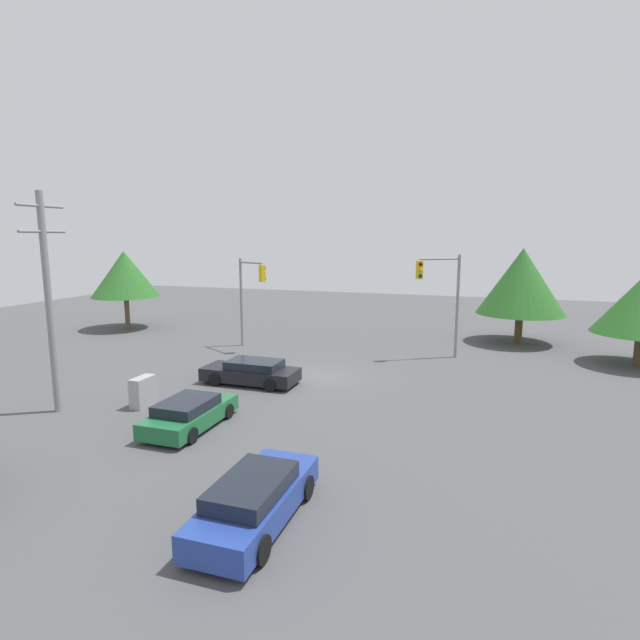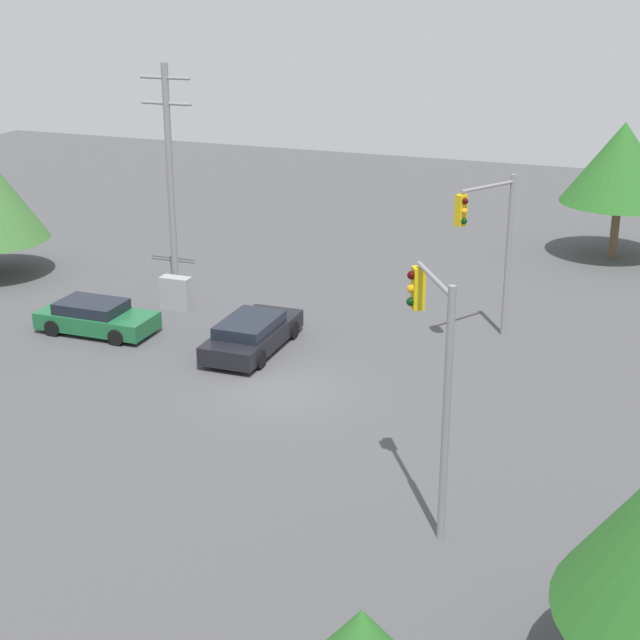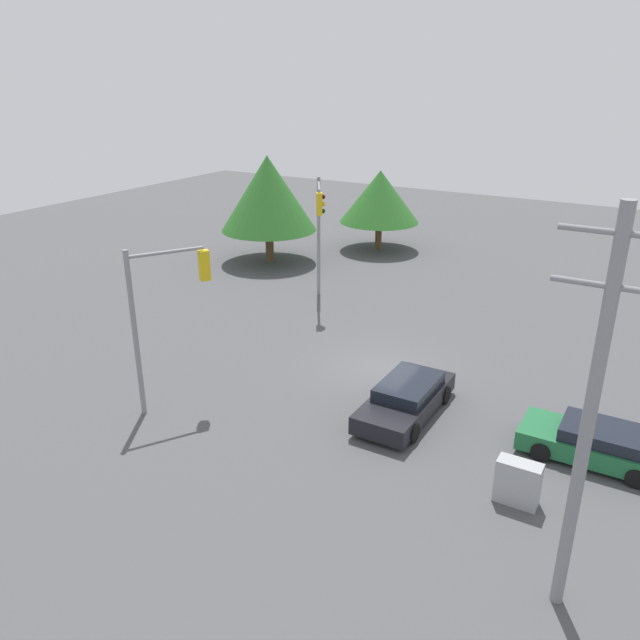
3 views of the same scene
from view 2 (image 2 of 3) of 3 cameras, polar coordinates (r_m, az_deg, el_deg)
ground_plane at (r=31.27m, az=-2.27°, el=-4.03°), size 80.00×80.00×0.00m
sedan_dark at (r=34.20m, az=-3.97°, el=-0.81°), size 2.05×4.79×1.21m
sedan_green at (r=36.71m, az=-12.90°, el=0.16°), size 4.30×2.00×1.17m
traffic_signal_main at (r=22.79m, az=6.65°, el=-2.10°), size 1.67×2.48×6.25m
traffic_signal_cross at (r=34.39m, az=9.84°, el=4.99°), size 1.61×2.49×5.90m
utility_pole_tall at (r=40.89m, az=-8.74°, el=8.64°), size 2.20×0.28×9.09m
electrical_cabinet at (r=38.61m, az=-8.37°, el=1.57°), size 1.19×0.55×1.30m
tree_far at (r=46.24m, az=17.16°, el=8.73°), size 5.26×5.26×6.19m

